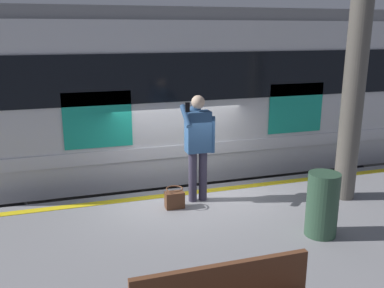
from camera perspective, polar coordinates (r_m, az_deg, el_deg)
The scene contains 9 objects.
ground_plane at distance 8.28m, azimuth -0.58°, elevation -13.13°, with size 23.79×23.79×0.00m, color #3D3D3F.
safety_line at distance 7.54m, azimuth 0.05°, elevation -6.58°, with size 14.14×0.16×0.01m, color yellow.
track_rail_near at distance 9.29m, azimuth -2.75°, elevation -9.28°, with size 18.76×0.08×0.16m, color slate.
track_rail_far at distance 10.58m, azimuth -4.71°, elevation -6.18°, with size 18.76×0.08×0.16m, color slate.
train_carriage at distance 9.36m, azimuth -1.08°, elevation 7.23°, with size 11.47×2.73×4.18m.
passenger at distance 6.89m, azimuth 0.81°, elevation 0.57°, with size 0.57×0.55×1.80m.
handbag at distance 6.88m, azimuth -2.37°, elevation -7.44°, with size 0.30×0.28×0.34m.
station_column at distance 7.34m, azimuth 21.22°, elevation 8.32°, with size 0.36×0.36×4.10m, color #59544C.
trash_bin at distance 6.17m, azimuth 17.25°, elevation -7.84°, with size 0.44×0.44×0.92m, color #2D4C38.
Camera 1 is at (2.07, 6.98, 3.93)m, focal length 39.33 mm.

